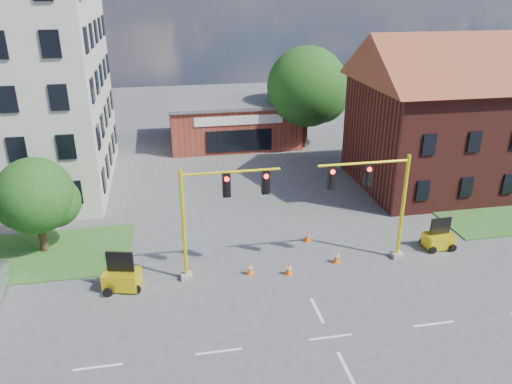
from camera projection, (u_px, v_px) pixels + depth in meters
ground at (330, 337)px, 22.22m from camera, size 120.00×120.00×0.00m
brick_shop at (233, 120)px, 48.50m from camera, size 12.40×8.40×4.30m
townhouse_row at (495, 107)px, 37.48m from camera, size 21.00×11.00×11.50m
tree_large at (311, 89)px, 45.75m from camera, size 7.70×7.34×9.42m
tree_nw_front at (40, 197)px, 28.09m from camera, size 4.55×4.33×5.73m
signal_mast_west at (215, 209)px, 25.37m from camera, size 5.30×0.60×6.20m
signal_mast_east at (376, 197)px, 26.87m from camera, size 5.30×0.60×6.20m
trailer_west at (122, 278)px, 25.52m from camera, size 2.04×1.61×2.04m
trailer_east at (439, 239)px, 29.46m from camera, size 1.69×1.17×1.87m
cone_a at (250, 269)px, 26.85m from camera, size 0.40×0.40×0.70m
cone_b at (289, 269)px, 26.84m from camera, size 0.40×0.40×0.70m
cone_c at (337, 257)px, 27.99m from camera, size 0.40×0.40×0.70m
cone_d at (308, 236)px, 30.30m from camera, size 0.40×0.40×0.70m
pickup_white at (438, 193)px, 35.61m from camera, size 5.30×3.90×1.34m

